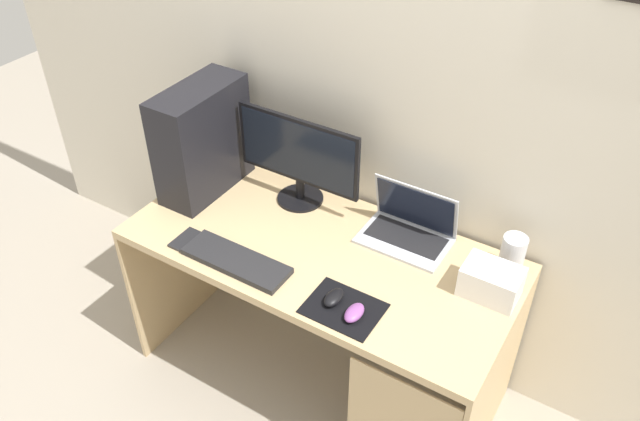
{
  "coord_description": "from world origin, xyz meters",
  "views": [
    {
      "loc": [
        0.97,
        -1.57,
        2.37
      ],
      "look_at": [
        0.0,
        0.0,
        0.94
      ],
      "focal_mm": 35.92,
      "sensor_mm": 36.0,
      "label": 1
    }
  ],
  "objects_px": {
    "monitor": "(298,158)",
    "speaker": "(512,254)",
    "mouse_left": "(334,298)",
    "projector": "(491,282)",
    "mouse_right": "(354,313)",
    "keyboard": "(236,261)",
    "laptop": "(408,228)",
    "cell_phone": "(186,240)",
    "pc_tower": "(202,140)"
  },
  "relations": [
    {
      "from": "laptop",
      "to": "keyboard",
      "type": "bearing_deg",
      "value": -135.35
    },
    {
      "from": "mouse_left",
      "to": "mouse_right",
      "type": "height_order",
      "value": "same"
    },
    {
      "from": "projector",
      "to": "mouse_left",
      "type": "relative_size",
      "value": 2.08
    },
    {
      "from": "projector",
      "to": "mouse_right",
      "type": "relative_size",
      "value": 2.08
    },
    {
      "from": "projector",
      "to": "cell_phone",
      "type": "relative_size",
      "value": 1.54
    },
    {
      "from": "mouse_right",
      "to": "cell_phone",
      "type": "bearing_deg",
      "value": 179.65
    },
    {
      "from": "mouse_right",
      "to": "cell_phone",
      "type": "height_order",
      "value": "mouse_right"
    },
    {
      "from": "mouse_right",
      "to": "cell_phone",
      "type": "xyz_separation_m",
      "value": [
        -0.75,
        0.0,
        -0.02
      ]
    },
    {
      "from": "laptop",
      "to": "speaker",
      "type": "xyz_separation_m",
      "value": [
        0.4,
        0.03,
        0.03
      ]
    },
    {
      "from": "monitor",
      "to": "keyboard",
      "type": "relative_size",
      "value": 1.31
    },
    {
      "from": "keyboard",
      "to": "mouse_left",
      "type": "height_order",
      "value": "mouse_left"
    },
    {
      "from": "pc_tower",
      "to": "projector",
      "type": "xyz_separation_m",
      "value": [
        1.26,
        0.01,
        -0.17
      ]
    },
    {
      "from": "keyboard",
      "to": "mouse_left",
      "type": "distance_m",
      "value": 0.41
    },
    {
      "from": "laptop",
      "to": "mouse_right",
      "type": "height_order",
      "value": "laptop"
    },
    {
      "from": "mouse_left",
      "to": "mouse_right",
      "type": "distance_m",
      "value": 0.1
    },
    {
      "from": "speaker",
      "to": "keyboard",
      "type": "relative_size",
      "value": 0.35
    },
    {
      "from": "speaker",
      "to": "keyboard",
      "type": "bearing_deg",
      "value": -150.06
    },
    {
      "from": "monitor",
      "to": "keyboard",
      "type": "bearing_deg",
      "value": -88.03
    },
    {
      "from": "pc_tower",
      "to": "cell_phone",
      "type": "relative_size",
      "value": 3.59
    },
    {
      "from": "keyboard",
      "to": "mouse_right",
      "type": "xyz_separation_m",
      "value": [
        0.5,
        -0.01,
        0.01
      ]
    },
    {
      "from": "pc_tower",
      "to": "keyboard",
      "type": "height_order",
      "value": "pc_tower"
    },
    {
      "from": "laptop",
      "to": "keyboard",
      "type": "relative_size",
      "value": 0.81
    },
    {
      "from": "monitor",
      "to": "mouse_right",
      "type": "distance_m",
      "value": 0.72
    },
    {
      "from": "speaker",
      "to": "projector",
      "type": "bearing_deg",
      "value": -97.13
    },
    {
      "from": "laptop",
      "to": "monitor",
      "type": "bearing_deg",
      "value": -177.73
    },
    {
      "from": "cell_phone",
      "to": "mouse_left",
      "type": "bearing_deg",
      "value": 1.78
    },
    {
      "from": "speaker",
      "to": "mouse_left",
      "type": "relative_size",
      "value": 1.55
    },
    {
      "from": "keyboard",
      "to": "laptop",
      "type": "bearing_deg",
      "value": 44.65
    },
    {
      "from": "mouse_left",
      "to": "keyboard",
      "type": "bearing_deg",
      "value": -177.2
    },
    {
      "from": "keyboard",
      "to": "cell_phone",
      "type": "height_order",
      "value": "keyboard"
    },
    {
      "from": "pc_tower",
      "to": "cell_phone",
      "type": "xyz_separation_m",
      "value": [
        0.16,
        -0.33,
        -0.23
      ]
    },
    {
      "from": "pc_tower",
      "to": "laptop",
      "type": "distance_m",
      "value": 0.91
    },
    {
      "from": "projector",
      "to": "keyboard",
      "type": "height_order",
      "value": "projector"
    },
    {
      "from": "pc_tower",
      "to": "keyboard",
      "type": "distance_m",
      "value": 0.57
    },
    {
      "from": "mouse_right",
      "to": "cell_phone",
      "type": "relative_size",
      "value": 0.74
    },
    {
      "from": "speaker",
      "to": "mouse_right",
      "type": "relative_size",
      "value": 1.55
    },
    {
      "from": "pc_tower",
      "to": "mouse_right",
      "type": "relative_size",
      "value": 4.86
    },
    {
      "from": "keyboard",
      "to": "mouse_left",
      "type": "bearing_deg",
      "value": 2.8
    },
    {
      "from": "monitor",
      "to": "speaker",
      "type": "height_order",
      "value": "monitor"
    },
    {
      "from": "monitor",
      "to": "mouse_right",
      "type": "xyz_separation_m",
      "value": [
        0.52,
        -0.45,
        -0.19
      ]
    },
    {
      "from": "laptop",
      "to": "projector",
      "type": "height_order",
      "value": "laptop"
    },
    {
      "from": "speaker",
      "to": "pc_tower",
      "type": "bearing_deg",
      "value": -172.25
    },
    {
      "from": "mouse_left",
      "to": "cell_phone",
      "type": "distance_m",
      "value": 0.66
    },
    {
      "from": "monitor",
      "to": "mouse_left",
      "type": "bearing_deg",
      "value": -45.36
    },
    {
      "from": "monitor",
      "to": "laptop",
      "type": "height_order",
      "value": "monitor"
    },
    {
      "from": "pc_tower",
      "to": "monitor",
      "type": "bearing_deg",
      "value": 17.3
    },
    {
      "from": "mouse_right",
      "to": "laptop",
      "type": "bearing_deg",
      "value": 93.5
    },
    {
      "from": "speaker",
      "to": "cell_phone",
      "type": "distance_m",
      "value": 1.23
    },
    {
      "from": "laptop",
      "to": "projector",
      "type": "relative_size",
      "value": 1.7
    },
    {
      "from": "speaker",
      "to": "projector",
      "type": "xyz_separation_m",
      "value": [
        -0.02,
        -0.16,
        -0.02
      ]
    }
  ]
}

